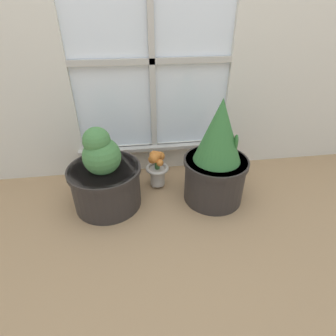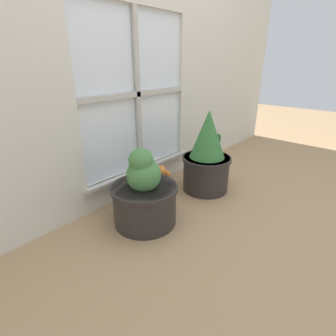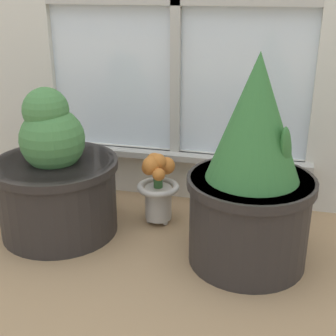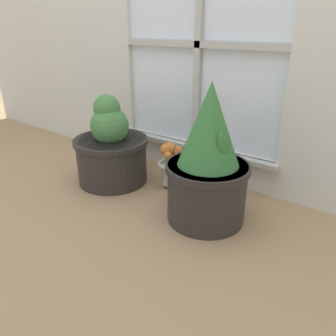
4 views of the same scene
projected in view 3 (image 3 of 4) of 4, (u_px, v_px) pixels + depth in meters
ground_plane at (135, 268)px, 1.44m from camera, size 10.00×10.00×0.00m
potted_plant_left at (56, 180)px, 1.59m from camera, size 0.42×0.42×0.51m
potted_plant_right at (252, 178)px, 1.38m from camera, size 0.38×0.38×0.65m
flower_vase at (158, 185)px, 1.66m from camera, size 0.15×0.15×0.27m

